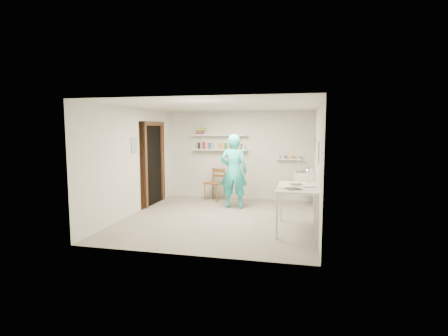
% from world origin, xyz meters
% --- Properties ---
extents(floor, '(4.00, 4.50, 0.02)m').
position_xyz_m(floor, '(0.00, 0.00, -0.01)').
color(floor, slate).
rests_on(floor, ground).
extents(ceiling, '(4.00, 4.50, 0.02)m').
position_xyz_m(ceiling, '(0.00, 0.00, 2.41)').
color(ceiling, silver).
rests_on(ceiling, wall_back).
extents(wall_back, '(4.00, 0.02, 2.40)m').
position_xyz_m(wall_back, '(0.00, 2.26, 1.20)').
color(wall_back, silver).
rests_on(wall_back, ground).
extents(wall_front, '(4.00, 0.02, 2.40)m').
position_xyz_m(wall_front, '(0.00, -2.26, 1.20)').
color(wall_front, silver).
rests_on(wall_front, ground).
extents(wall_left, '(0.02, 4.50, 2.40)m').
position_xyz_m(wall_left, '(-2.01, 0.00, 1.20)').
color(wall_left, silver).
rests_on(wall_left, ground).
extents(wall_right, '(0.02, 4.50, 2.40)m').
position_xyz_m(wall_right, '(2.01, 0.00, 1.20)').
color(wall_right, silver).
rests_on(wall_right, ground).
extents(doorway_recess, '(0.02, 0.90, 2.00)m').
position_xyz_m(doorway_recess, '(-1.99, 1.05, 1.00)').
color(doorway_recess, black).
rests_on(doorway_recess, wall_left).
extents(corridor_box, '(1.40, 1.50, 2.10)m').
position_xyz_m(corridor_box, '(-2.70, 1.05, 1.05)').
color(corridor_box, brown).
rests_on(corridor_box, ground).
extents(door_lintel, '(0.06, 1.05, 0.10)m').
position_xyz_m(door_lintel, '(-1.97, 1.05, 2.05)').
color(door_lintel, brown).
rests_on(door_lintel, wall_left).
extents(door_jamb_near, '(0.06, 0.10, 2.00)m').
position_xyz_m(door_jamb_near, '(-1.97, 0.55, 1.00)').
color(door_jamb_near, brown).
rests_on(door_jamb_near, ground).
extents(door_jamb_far, '(0.06, 0.10, 2.00)m').
position_xyz_m(door_jamb_far, '(-1.97, 1.55, 1.00)').
color(door_jamb_far, brown).
rests_on(door_jamb_far, ground).
extents(shelf_lower, '(1.50, 0.22, 0.03)m').
position_xyz_m(shelf_lower, '(-0.50, 2.13, 1.35)').
color(shelf_lower, white).
rests_on(shelf_lower, wall_back).
extents(shelf_upper, '(1.50, 0.22, 0.03)m').
position_xyz_m(shelf_upper, '(-0.50, 2.13, 1.75)').
color(shelf_upper, white).
rests_on(shelf_upper, wall_back).
extents(ledge_shelf, '(0.70, 0.14, 0.03)m').
position_xyz_m(ledge_shelf, '(1.35, 2.17, 1.12)').
color(ledge_shelf, white).
rests_on(ledge_shelf, wall_back).
extents(poster_left, '(0.01, 0.28, 0.36)m').
position_xyz_m(poster_left, '(-1.99, 0.05, 1.55)').
color(poster_left, '#334C7F').
rests_on(poster_left, wall_left).
extents(poster_right_a, '(0.01, 0.34, 0.42)m').
position_xyz_m(poster_right_a, '(1.99, 1.80, 1.55)').
color(poster_right_a, '#995933').
rests_on(poster_right_a, wall_right).
extents(poster_right_b, '(0.01, 0.30, 0.38)m').
position_xyz_m(poster_right_b, '(1.99, -0.55, 1.50)').
color(poster_right_b, '#3F724C').
rests_on(poster_right_b, wall_right).
extents(belfast_sink, '(0.48, 0.60, 0.30)m').
position_xyz_m(belfast_sink, '(1.75, 1.70, 0.70)').
color(belfast_sink, white).
rests_on(belfast_sink, wall_right).
extents(man, '(0.68, 0.46, 1.80)m').
position_xyz_m(man, '(0.09, 1.06, 0.90)').
color(man, '#24B4B5').
rests_on(man, ground).
extents(wall_clock, '(0.32, 0.05, 0.32)m').
position_xyz_m(wall_clock, '(0.10, 1.28, 1.20)').
color(wall_clock, beige).
rests_on(wall_clock, man).
extents(wooden_chair, '(0.57, 0.56, 0.95)m').
position_xyz_m(wooden_chair, '(-0.58, 1.80, 0.48)').
color(wooden_chair, brown).
rests_on(wooden_chair, ground).
extents(work_table, '(0.76, 1.27, 0.85)m').
position_xyz_m(work_table, '(1.64, -0.54, 0.42)').
color(work_table, silver).
rests_on(work_table, ground).
extents(desk_lamp, '(0.16, 0.16, 0.16)m').
position_xyz_m(desk_lamp, '(1.85, -0.03, 1.07)').
color(desk_lamp, white).
rests_on(desk_lamp, work_table).
extents(spray_cans, '(1.31, 0.06, 0.17)m').
position_xyz_m(spray_cans, '(-0.50, 2.13, 1.45)').
color(spray_cans, black).
rests_on(spray_cans, shelf_lower).
extents(book_stack, '(0.28, 0.14, 0.17)m').
position_xyz_m(book_stack, '(-1.05, 2.13, 1.85)').
color(book_stack, red).
rests_on(book_stack, shelf_upper).
extents(ledge_pots, '(0.48, 0.07, 0.09)m').
position_xyz_m(ledge_pots, '(1.35, 2.17, 1.18)').
color(ledge_pots, silver).
rests_on(ledge_pots, ledge_shelf).
extents(papers, '(0.30, 0.22, 0.02)m').
position_xyz_m(papers, '(1.64, -0.54, 0.86)').
color(papers, silver).
rests_on(papers, work_table).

